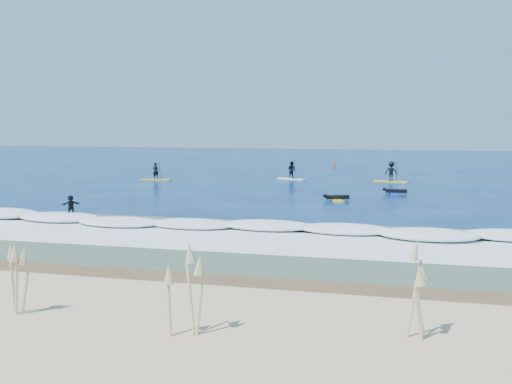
% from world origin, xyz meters
% --- Properties ---
extents(ground, '(160.00, 160.00, 0.00)m').
position_xyz_m(ground, '(0.00, 0.00, 0.00)').
color(ground, '#030E41').
rests_on(ground, ground).
extents(wet_sand_strip, '(90.00, 5.00, 0.08)m').
position_xyz_m(wet_sand_strip, '(0.00, -21.50, 0.00)').
color(wet_sand_strip, '#503825').
rests_on(wet_sand_strip, ground).
extents(shallow_water, '(90.00, 13.00, 0.01)m').
position_xyz_m(shallow_water, '(0.00, -14.00, 0.01)').
color(shallow_water, '#3A503E').
rests_on(shallow_water, ground).
extents(breaking_wave, '(40.00, 6.00, 0.30)m').
position_xyz_m(breaking_wave, '(0.00, -10.00, 0.00)').
color(breaking_wave, white).
rests_on(breaking_wave, ground).
extents(whitewater, '(34.00, 5.00, 0.02)m').
position_xyz_m(whitewater, '(0.00, -13.00, 0.00)').
color(whitewater, silver).
rests_on(whitewater, ground).
extents(sup_paddler_left, '(2.85, 0.96, 1.96)m').
position_xyz_m(sup_paddler_left, '(-10.72, 12.20, 0.61)').
color(sup_paddler_left, yellow).
rests_on(sup_paddler_left, ground).
extents(sup_paddler_center, '(2.96, 1.74, 2.03)m').
position_xyz_m(sup_paddler_center, '(1.72, 16.13, 0.76)').
color(sup_paddler_center, white).
rests_on(sup_paddler_center, ground).
extents(sup_paddler_right, '(3.27, 1.64, 2.23)m').
position_xyz_m(sup_paddler_right, '(11.15, 15.82, 0.87)').
color(sup_paddler_right, yellow).
rests_on(sup_paddler_right, ground).
extents(prone_paddler_near, '(1.84, 2.43, 0.49)m').
position_xyz_m(prone_paddler_near, '(7.41, 2.09, 0.17)').
color(prone_paddler_near, yellow).
rests_on(prone_paddler_near, ground).
extents(prone_paddler_far, '(1.87, 2.35, 0.49)m').
position_xyz_m(prone_paddler_far, '(11.48, 6.87, 0.17)').
color(prone_paddler_far, '#1741AD').
rests_on(prone_paddler_far, ground).
extents(wave_surfer, '(1.56, 1.51, 1.23)m').
position_xyz_m(wave_surfer, '(-6.54, -9.43, 0.72)').
color(wave_surfer, silver).
rests_on(wave_surfer, breaking_wave).
extents(marker_buoy, '(0.27, 0.27, 0.64)m').
position_xyz_m(marker_buoy, '(4.23, 32.40, 0.28)').
color(marker_buoy, '#F05415').
rests_on(marker_buoy, ground).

